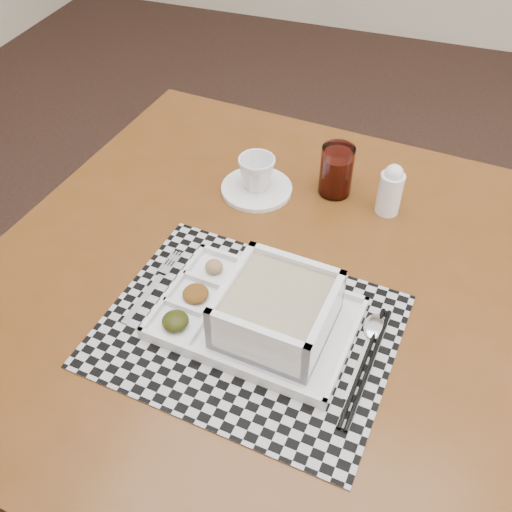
{
  "coord_description": "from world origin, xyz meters",
  "views": [
    {
      "loc": [
        0.09,
        -1.12,
        1.53
      ],
      "look_at": [
        -0.14,
        -0.49,
        0.87
      ],
      "focal_mm": 40.0,
      "sensor_mm": 36.0,
      "label": 1
    }
  ],
  "objects_px": {
    "dining_table": "(271,306)",
    "juice_glass": "(336,172)",
    "serving_tray": "(269,313)",
    "creamer_bottle": "(390,190)",
    "cup": "(257,173)"
  },
  "relations": [
    {
      "from": "dining_table",
      "to": "juice_glass",
      "type": "height_order",
      "value": "juice_glass"
    },
    {
      "from": "serving_tray",
      "to": "creamer_bottle",
      "type": "bearing_deg",
      "value": 70.59
    },
    {
      "from": "cup",
      "to": "creamer_bottle",
      "type": "xyz_separation_m",
      "value": [
        0.27,
        0.03,
        0.01
      ]
    },
    {
      "from": "dining_table",
      "to": "serving_tray",
      "type": "distance_m",
      "value": 0.17
    },
    {
      "from": "cup",
      "to": "dining_table",
      "type": "bearing_deg",
      "value": -52.16
    },
    {
      "from": "serving_tray",
      "to": "juice_glass",
      "type": "distance_m",
      "value": 0.39
    },
    {
      "from": "serving_tray",
      "to": "juice_glass",
      "type": "relative_size",
      "value": 3.13
    },
    {
      "from": "dining_table",
      "to": "serving_tray",
      "type": "relative_size",
      "value": 3.33
    },
    {
      "from": "cup",
      "to": "creamer_bottle",
      "type": "height_order",
      "value": "creamer_bottle"
    },
    {
      "from": "dining_table",
      "to": "juice_glass",
      "type": "xyz_separation_m",
      "value": [
        0.05,
        0.28,
        0.13
      ]
    },
    {
      "from": "dining_table",
      "to": "creamer_bottle",
      "type": "bearing_deg",
      "value": 57.56
    },
    {
      "from": "juice_glass",
      "to": "creamer_bottle",
      "type": "xyz_separation_m",
      "value": [
        0.12,
        -0.03,
        0.0
      ]
    },
    {
      "from": "serving_tray",
      "to": "cup",
      "type": "relative_size",
      "value": 4.39
    },
    {
      "from": "serving_tray",
      "to": "juice_glass",
      "type": "height_order",
      "value": "juice_glass"
    },
    {
      "from": "juice_glass",
      "to": "creamer_bottle",
      "type": "height_order",
      "value": "creamer_bottle"
    }
  ]
}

